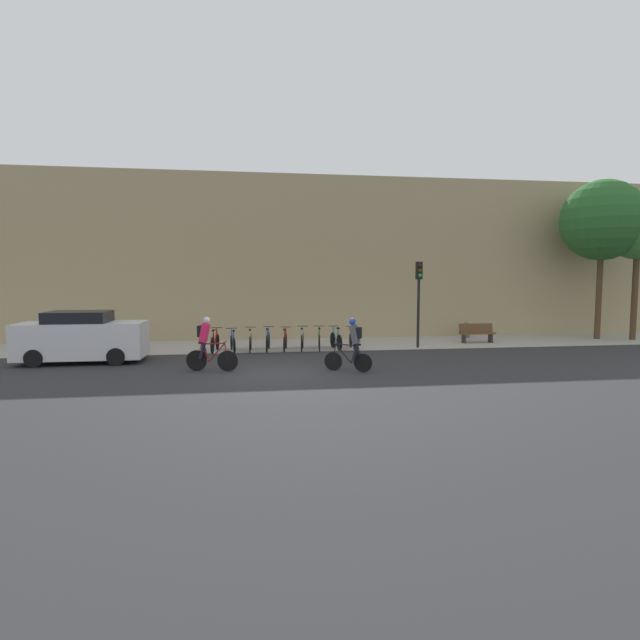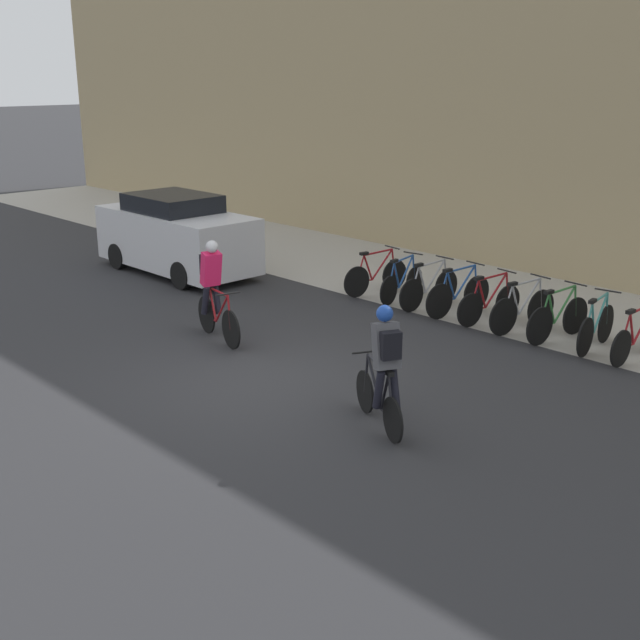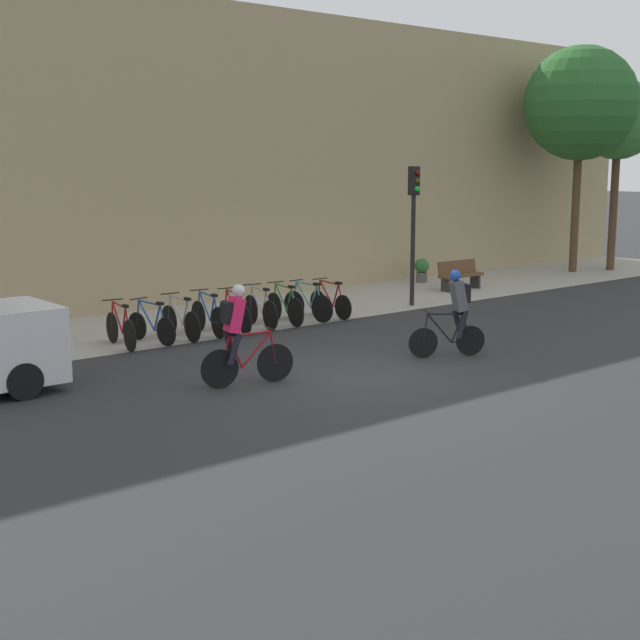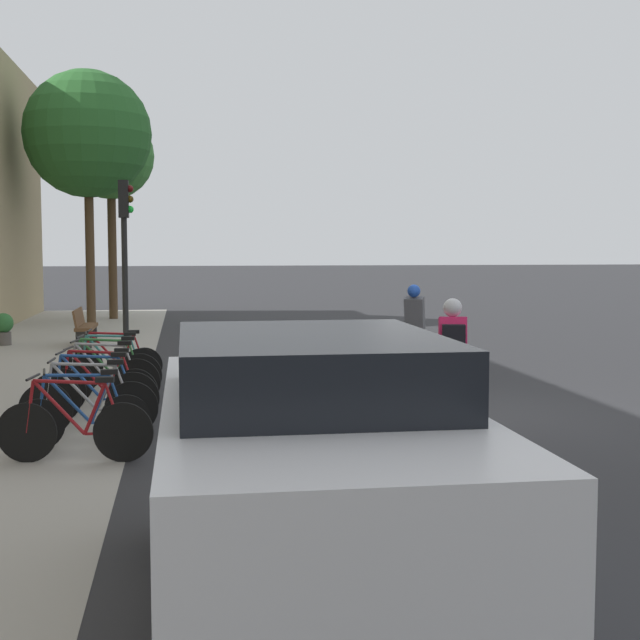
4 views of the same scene
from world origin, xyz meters
name	(u,v)px [view 4 (image 4 of 4)]	position (x,y,z in m)	size (l,w,h in m)	color
ground	(457,414)	(0.00, 0.00, 0.00)	(200.00, 200.00, 0.00)	#2B2B2D
cyclist_pink	(452,369)	(-2.12, 0.73, 0.95)	(1.69, 0.58, 1.78)	black
cyclist_grey	(414,331)	(2.59, -0.04, 0.95)	(1.46, 0.77, 1.74)	black
parked_bike_0	(75,427)	(-2.13, 5.04, 0.40)	(0.46, 1.72, 0.97)	black
parked_bike_1	(83,416)	(-1.40, 5.04, 0.38)	(0.46, 1.60, 0.94)	black
parked_bike_2	(89,404)	(-0.68, 5.04, 0.40)	(0.46, 1.74, 0.97)	black
parked_bike_3	(95,394)	(0.04, 5.04, 0.41)	(0.46, 1.74, 0.99)	black
parked_bike_4	(100,387)	(0.76, 5.04, 0.39)	(0.46, 1.66, 0.96)	black
parked_bike_5	(104,378)	(1.49, 5.04, 0.41)	(0.46, 1.70, 0.99)	black
parked_bike_6	(108,372)	(2.21, 5.04, 0.41)	(0.46, 1.70, 0.98)	black
parked_bike_7	(112,366)	(2.94, 5.04, 0.40)	(0.46, 1.63, 0.97)	black
parked_bike_8	(115,361)	(3.66, 5.04, 0.38)	(0.46, 1.64, 0.95)	black
traffic_light_pole	(125,237)	(6.57, 5.02, 2.58)	(0.26, 0.30, 3.73)	black
bench	(84,326)	(9.88, 6.23, 0.47)	(1.66, 0.44, 0.89)	brown
parked_car	(307,483)	(-6.67, 3.07, 0.90)	(4.30, 1.84, 1.85)	silver
street_tree_0	(88,135)	(16.48, 6.73, 5.83)	(3.92, 3.92, 7.81)	#4C3823
street_tree_1	(111,157)	(17.97, 6.16, 5.29)	(2.82, 2.82, 6.75)	#4C3823
potted_plant	(3,327)	(10.24, 8.18, 0.44)	(0.48, 0.48, 0.78)	#56514C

